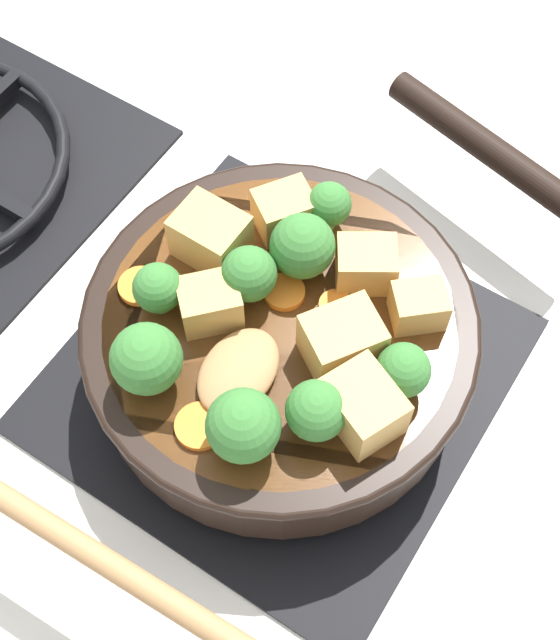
% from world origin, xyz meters
% --- Properties ---
extents(ground_plane, '(2.40, 2.40, 0.00)m').
position_xyz_m(ground_plane, '(0.00, 0.00, 0.00)').
color(ground_plane, white).
extents(front_burner_grate, '(0.31, 0.31, 0.03)m').
position_xyz_m(front_burner_grate, '(0.00, 0.00, 0.01)').
color(front_burner_grate, black).
rests_on(front_burner_grate, ground_plane).
extents(skillet_pan, '(0.40, 0.29, 0.06)m').
position_xyz_m(skillet_pan, '(0.00, -0.00, 0.06)').
color(skillet_pan, black).
rests_on(skillet_pan, front_burner_grate).
extents(wooden_spoon, '(0.19, 0.23, 0.02)m').
position_xyz_m(wooden_spoon, '(-0.13, -0.01, 0.09)').
color(wooden_spoon, '#A87A4C').
rests_on(wooden_spoon, skillet_pan).
extents(tofu_cube_center_large, '(0.05, 0.05, 0.03)m').
position_xyz_m(tofu_cube_center_large, '(-0.02, 0.04, 0.10)').
color(tofu_cube_center_large, tan).
rests_on(tofu_cube_center_large, skillet_pan).
extents(tofu_cube_near_handle, '(0.05, 0.05, 0.03)m').
position_xyz_m(tofu_cube_near_handle, '(0.05, -0.08, 0.10)').
color(tofu_cube_near_handle, tan).
rests_on(tofu_cube_near_handle, skillet_pan).
extents(tofu_cube_east_chunk, '(0.04, 0.05, 0.04)m').
position_xyz_m(tofu_cube_east_chunk, '(0.02, 0.07, 0.11)').
color(tofu_cube_east_chunk, tan).
rests_on(tofu_cube_east_chunk, skillet_pan).
extents(tofu_cube_west_chunk, '(0.05, 0.05, 0.03)m').
position_xyz_m(tofu_cube_west_chunk, '(0.07, 0.04, 0.10)').
color(tofu_cube_west_chunk, tan).
rests_on(tofu_cube_west_chunk, skillet_pan).
extents(tofu_cube_back_piece, '(0.05, 0.05, 0.03)m').
position_xyz_m(tofu_cube_back_piece, '(0.06, -0.03, 0.10)').
color(tofu_cube_back_piece, tan).
rests_on(tofu_cube_back_piece, skillet_pan).
extents(tofu_cube_front_piece, '(0.06, 0.06, 0.04)m').
position_xyz_m(tofu_cube_front_piece, '(0.00, -0.05, 0.11)').
color(tofu_cube_front_piece, tan).
rests_on(tofu_cube_front_piece, skillet_pan).
extents(tofu_cube_mid_small, '(0.05, 0.06, 0.04)m').
position_xyz_m(tofu_cube_mid_small, '(-0.03, -0.08, 0.11)').
color(tofu_cube_mid_small, tan).
rests_on(tofu_cube_mid_small, skillet_pan).
extents(broccoli_floret_near_spoon, '(0.05, 0.05, 0.05)m').
position_xyz_m(broccoli_floret_near_spoon, '(-0.08, 0.05, 0.12)').
color(broccoli_floret_near_spoon, '#709956').
rests_on(broccoli_floret_near_spoon, skillet_pan).
extents(broccoli_floret_center_top, '(0.04, 0.04, 0.04)m').
position_xyz_m(broccoli_floret_center_top, '(-0.00, -0.09, 0.11)').
color(broccoli_floret_center_top, '#709956').
rests_on(broccoli_floret_center_top, skillet_pan).
extents(broccoli_floret_east_rim, '(0.05, 0.05, 0.05)m').
position_xyz_m(broccoli_floret_east_rim, '(-0.09, -0.03, 0.12)').
color(broccoli_floret_east_rim, '#709956').
rests_on(broccoli_floret_east_rim, skillet_pan).
extents(broccoli_floret_west_rim, '(0.03, 0.03, 0.04)m').
position_xyz_m(broccoli_floret_west_rim, '(-0.04, 0.07, 0.11)').
color(broccoli_floret_west_rim, '#709956').
rests_on(broccoli_floret_west_rim, skillet_pan).
extents(broccoli_floret_north_edge, '(0.04, 0.04, 0.05)m').
position_xyz_m(broccoli_floret_north_edge, '(-0.05, -0.06, 0.11)').
color(broccoli_floret_north_edge, '#709956').
rests_on(broccoli_floret_north_edge, skillet_pan).
extents(broccoli_floret_south_cluster, '(0.03, 0.03, 0.04)m').
position_xyz_m(broccoli_floret_south_cluster, '(0.09, 0.01, 0.11)').
color(broccoli_floret_south_cluster, '#709956').
rests_on(broccoli_floret_south_cluster, skillet_pan).
extents(broccoli_floret_mid_floret, '(0.04, 0.04, 0.05)m').
position_xyz_m(broccoli_floret_mid_floret, '(0.01, 0.03, 0.11)').
color(broccoli_floret_mid_floret, '#709956').
rests_on(broccoli_floret_mid_floret, skillet_pan).
extents(broccoli_floret_small_inner, '(0.05, 0.05, 0.05)m').
position_xyz_m(broccoli_floret_small_inner, '(0.04, 0.01, 0.12)').
color(broccoli_floret_small_inner, '#709956').
rests_on(broccoli_floret_small_inner, skillet_pan).
extents(carrot_slice_orange_thin, '(0.03, 0.03, 0.01)m').
position_xyz_m(carrot_slice_orange_thin, '(-0.03, 0.10, 0.09)').
color(carrot_slice_orange_thin, orange).
rests_on(carrot_slice_orange_thin, skillet_pan).
extents(carrot_slice_near_center, '(0.03, 0.03, 0.01)m').
position_xyz_m(carrot_slice_near_center, '(-0.09, -0.00, 0.09)').
color(carrot_slice_near_center, orange).
rests_on(carrot_slice_near_center, skillet_pan).
extents(carrot_slice_edge_slice, '(0.02, 0.02, 0.01)m').
position_xyz_m(carrot_slice_edge_slice, '(0.03, -0.03, 0.09)').
color(carrot_slice_edge_slice, orange).
rests_on(carrot_slice_edge_slice, skillet_pan).
extents(carrot_slice_under_broccoli, '(0.03, 0.03, 0.01)m').
position_xyz_m(carrot_slice_under_broccoli, '(0.02, 0.01, 0.09)').
color(carrot_slice_under_broccoli, orange).
rests_on(carrot_slice_under_broccoli, skillet_pan).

